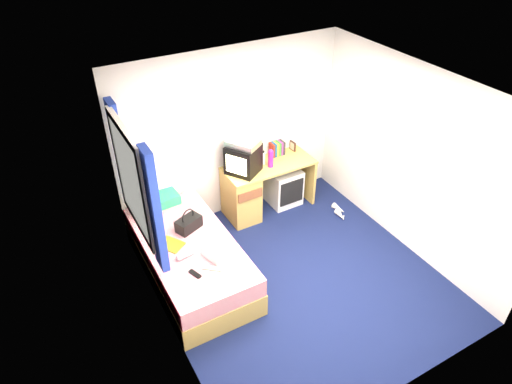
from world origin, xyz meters
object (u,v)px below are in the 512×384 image
crt_tv (243,159)px  towel (220,250)px  pink_water_bottle (271,159)px  water_bottle (185,255)px  desk (251,190)px  aerosol_can (263,158)px  remote_control (195,274)px  colour_swatch_fan (212,268)px  magazine (171,244)px  storage_cube (283,186)px  bed (190,258)px  picture_frame (293,146)px  vcr (243,143)px  pillow (155,200)px  handbag (189,223)px  white_heels (340,212)px

crt_tv → towel: 1.47m
pink_water_bottle → towel: size_ratio=0.72×
pink_water_bottle → water_bottle: bearing=-151.5°
desk → aerosol_can: 0.49m
water_bottle → remote_control: size_ratio=1.25×
aerosol_can → colour_swatch_fan: (-1.42, -1.32, -0.30)m
towel → magazine: bearing=136.8°
crt_tv → remote_control: 1.85m
storage_cube → bed: bearing=-157.7°
pink_water_bottle → remote_control: 2.08m
towel → crt_tv: bearing=51.1°
bed → remote_control: (-0.14, -0.53, 0.28)m
storage_cube → picture_frame: size_ratio=3.97×
storage_cube → vcr: size_ratio=1.36×
pillow → handbag: 0.71m
pink_water_bottle → handbag: (-1.42, -0.46, -0.24)m
crt_tv → vcr: vcr is taller
vcr → aerosol_can: vcr is taller
desk → aerosol_can: bearing=10.2°
colour_swatch_fan → aerosol_can: bearing=43.0°
bed → white_heels: bearing=1.7°
storage_cube → magazine: 2.14m
water_bottle → aerosol_can: bearing=32.2°
storage_cube → pink_water_bottle: (-0.28, -0.09, 0.59)m
bed → magazine: (-0.20, 0.04, 0.28)m
picture_frame → desk: bearing=-173.6°
vcr → colour_swatch_fan: (-1.08, -1.29, -0.64)m
pillow → aerosol_can: bearing=-4.5°
desk → white_heels: bearing=-31.2°
white_heels → crt_tv: bearing=151.3°
picture_frame → aerosol_can: bearing=-173.0°
remote_control → towel: bearing=3.8°
pillow → towel: pillow is taller
pillow → desk: bearing=-6.8°
remote_control → white_heels: (2.49, 0.61, -0.51)m
pillow → remote_control: pillow is taller
pink_water_bottle → pillow: bearing=171.9°
bed → crt_tv: crt_tv is taller
desk → handbag: handbag is taller
desk → colour_swatch_fan: desk is taller
pink_water_bottle → crt_tv: bearing=169.6°
bed → desk: 1.46m
vcr → handbag: (-1.03, -0.53, -0.56)m
picture_frame → pink_water_bottle: size_ratio=0.59×
crt_tv → aerosol_can: crt_tv is taller
crt_tv → vcr: bearing=90.0°
pillow → storage_cube: (1.89, -0.14, -0.33)m
aerosol_can → magazine: size_ratio=0.66×
crt_tv → picture_frame: size_ratio=3.84×
storage_cube → white_heels: (0.55, -0.68, -0.24)m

